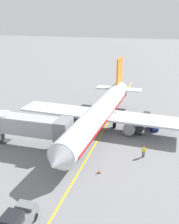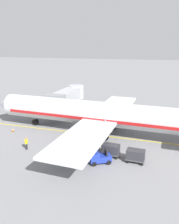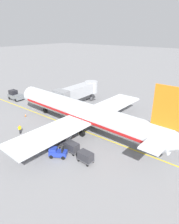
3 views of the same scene
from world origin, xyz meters
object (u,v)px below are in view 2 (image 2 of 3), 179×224
at_px(ground_crew_wing_walker, 26,143).
at_px(jet_bridge, 67,97).
at_px(baggage_cart_front, 88,146).
at_px(baggage_tug_lead, 100,158).
at_px(safety_cone_nose_left, 13,130).
at_px(baggage_cart_third_in_train, 136,155).
at_px(parked_airliner, 99,114).
at_px(baggage_cart_second_in_train, 111,149).

bearing_deg(ground_crew_wing_walker, jet_bridge, 4.73).
distance_m(jet_bridge, baggage_cart_front, 18.52).
height_order(jet_bridge, baggage_tug_lead, jet_bridge).
bearing_deg(baggage_tug_lead, safety_cone_nose_left, 70.12).
relative_size(baggage_cart_third_in_train, safety_cone_nose_left, 4.97).
relative_size(parked_airliner, jet_bridge, 2.81).
height_order(baggage_cart_front, ground_crew_wing_walker, ground_crew_wing_walker).
bearing_deg(parked_airliner, ground_crew_wing_walker, 138.13).
distance_m(baggage_tug_lead, baggage_cart_front, 3.07).
bearing_deg(baggage_cart_third_in_train, baggage_cart_front, 83.15).
relative_size(jet_bridge, ground_crew_wing_walker, 7.86).
bearing_deg(jet_bridge, baggage_tug_lead, -147.00).
bearing_deg(parked_airliner, baggage_cart_second_in_train, -153.28).
bearing_deg(baggage_tug_lead, baggage_cart_second_in_train, -21.79).
relative_size(jet_bridge, baggage_tug_lead, 4.81).
bearing_deg(jet_bridge, baggage_cart_second_in_train, -141.66).
bearing_deg(safety_cone_nose_left, baggage_cart_third_in_train, -102.06).
distance_m(jet_bridge, baggage_cart_second_in_train, 20.28).
bearing_deg(ground_crew_wing_walker, safety_cone_nose_left, 48.55).
xyz_separation_m(baggage_cart_third_in_train, safety_cone_nose_left, (4.26, 19.94, -0.66)).
bearing_deg(baggage_tug_lead, baggage_cart_front, 42.97).
xyz_separation_m(baggage_cart_second_in_train, baggage_cart_third_in_train, (-0.62, -3.11, 0.00)).
height_order(jet_bridge, baggage_cart_front, jet_bridge).
relative_size(baggage_tug_lead, baggage_cart_second_in_train, 0.94).
bearing_deg(baggage_cart_third_in_train, safety_cone_nose_left, 77.94).
bearing_deg(safety_cone_nose_left, baggage_cart_second_in_train, -102.22).
bearing_deg(safety_cone_nose_left, parked_airliner, -75.97).
bearing_deg(baggage_cart_front, jet_bridge, 31.34).
xyz_separation_m(parked_airliner, ground_crew_wing_walker, (-8.42, 7.55, -2.23)).
bearing_deg(baggage_cart_third_in_train, baggage_cart_second_in_train, 78.80).
height_order(baggage_cart_third_in_train, ground_crew_wing_walker, ground_crew_wing_walker).
height_order(baggage_cart_second_in_train, baggage_cart_third_in_train, same).
bearing_deg(safety_cone_nose_left, baggage_tug_lead, -109.88).
distance_m(ground_crew_wing_walker, safety_cone_nose_left, 7.73).
bearing_deg(ground_crew_wing_walker, parked_airliner, -41.87).
bearing_deg(ground_crew_wing_walker, baggage_tug_lead, -93.81).
bearing_deg(parked_airliner, jet_bridge, 45.53).
relative_size(baggage_cart_front, baggage_cart_second_in_train, 1.00).
xyz_separation_m(jet_bridge, baggage_cart_second_in_train, (-15.78, -12.48, -2.51)).
relative_size(parked_airliner, ground_crew_wing_walker, 22.08).
xyz_separation_m(baggage_tug_lead, ground_crew_wing_walker, (0.68, 10.21, 0.24)).
bearing_deg(jet_bridge, baggage_cart_front, -148.66).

